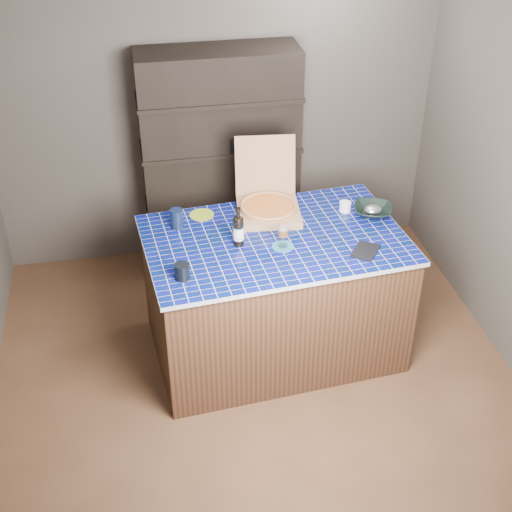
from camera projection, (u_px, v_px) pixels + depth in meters
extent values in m
plane|color=brown|center=(257.00, 382.00, 4.83)|extent=(3.50, 3.50, 0.00)
plane|color=silver|center=(258.00, 4.00, 3.43)|extent=(3.50, 3.50, 0.00)
plane|color=#43403A|center=(215.00, 110.00, 5.56)|extent=(3.50, 0.00, 3.50)
plane|color=#43403A|center=(344.00, 460.00, 2.70)|extent=(3.50, 0.00, 3.50)
cube|color=black|center=(221.00, 163.00, 5.57)|extent=(1.20, 0.40, 1.80)
cube|color=black|center=(253.00, 137.00, 5.45)|extent=(0.40, 0.32, 0.12)
cube|color=#4B2A1D|center=(274.00, 296.00, 4.89)|extent=(1.72, 1.17, 0.89)
cube|color=#05154B|center=(275.00, 240.00, 4.63)|extent=(1.77, 1.21, 0.03)
cube|color=#957A4D|center=(269.00, 212.00, 4.86)|extent=(0.46, 0.46, 0.05)
cube|color=#957A4D|center=(265.00, 165.00, 4.94)|extent=(0.43, 0.14, 0.41)
cylinder|color=#A77145|center=(269.00, 208.00, 4.84)|extent=(0.39, 0.39, 0.01)
cylinder|color=maroon|center=(269.00, 207.00, 4.83)|extent=(0.34, 0.34, 0.01)
torus|color=#A77145|center=(269.00, 206.00, 4.83)|extent=(0.39, 0.39, 0.02)
cylinder|color=black|center=(238.00, 232.00, 4.51)|extent=(0.07, 0.07, 0.19)
ellipsoid|color=black|center=(238.00, 219.00, 4.45)|extent=(0.07, 0.07, 0.04)
cylinder|color=black|center=(238.00, 213.00, 4.43)|extent=(0.03, 0.03, 0.08)
cylinder|color=silver|center=(239.00, 233.00, 4.51)|extent=(0.07, 0.07, 0.09)
cylinder|color=#3977C4|center=(239.00, 237.00, 4.53)|extent=(0.07, 0.07, 0.01)
cylinder|color=#3977C4|center=(238.00, 227.00, 4.49)|extent=(0.07, 0.07, 0.01)
cylinder|color=#186881|center=(283.00, 247.00, 4.53)|extent=(0.14, 0.14, 0.01)
cylinder|color=white|center=(283.00, 246.00, 4.53)|extent=(0.06, 0.06, 0.00)
cylinder|color=white|center=(283.00, 241.00, 4.51)|extent=(0.01, 0.01, 0.07)
ellipsoid|color=white|center=(283.00, 231.00, 4.47)|extent=(0.07, 0.07, 0.10)
cylinder|color=#B15C1C|center=(283.00, 232.00, 4.47)|extent=(0.06, 0.06, 0.04)
cylinder|color=white|center=(283.00, 229.00, 4.46)|extent=(0.06, 0.06, 0.02)
cylinder|color=black|center=(182.00, 271.00, 4.22)|extent=(0.09, 0.09, 0.10)
cube|color=black|center=(365.00, 251.00, 4.48)|extent=(0.23, 0.24, 0.02)
imported|color=black|center=(373.00, 211.00, 4.85)|extent=(0.33, 0.33, 0.06)
ellipsoid|color=silver|center=(373.00, 209.00, 4.85)|extent=(0.12, 0.10, 0.06)
cylinder|color=white|center=(345.00, 206.00, 4.90)|extent=(0.08, 0.08, 0.07)
cylinder|color=black|center=(177.00, 219.00, 4.70)|extent=(0.08, 0.08, 0.13)
cylinder|color=olive|center=(202.00, 215.00, 4.87)|extent=(0.17, 0.17, 0.01)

